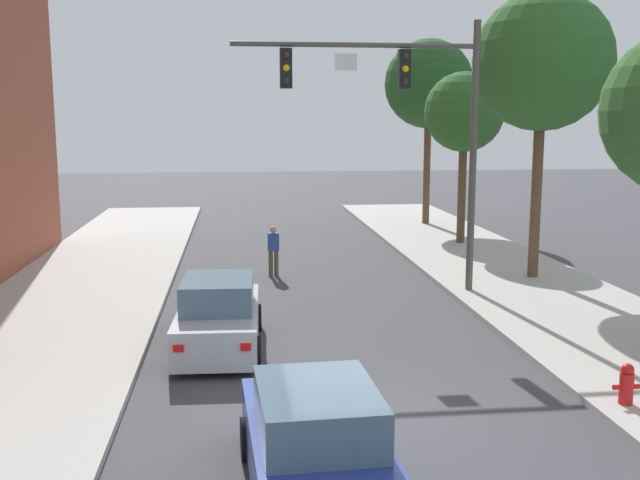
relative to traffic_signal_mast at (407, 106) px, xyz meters
name	(u,v)px	position (x,y,z in m)	size (l,w,h in m)	color
ground_plane	(363,426)	(-2.67, -8.71, -5.35)	(120.00, 120.00, 0.00)	#424247
traffic_signal_mast	(407,106)	(0.00, 0.00, 0.00)	(6.80, 0.38, 7.50)	#514C47
car_lead_silver	(219,317)	(-5.11, -4.29, -4.63)	(1.96, 4.30, 1.60)	#B7B7BC
car_following_blue	(316,449)	(-3.70, -10.99, -4.63)	(1.98, 4.31, 1.60)	navy
pedestrian_crossing_road	(273,248)	(-3.53, 3.10, -4.44)	(0.36, 0.22, 1.64)	brown
fire_hydrant	(627,384)	(1.91, -8.66, -4.85)	(0.48, 0.24, 0.72)	red
street_tree_second	(543,62)	(4.45, 1.50, 1.31)	(4.14, 4.14, 8.61)	brown
street_tree_third	(464,113)	(4.16, 7.99, -0.13)	(3.09, 3.09, 6.67)	brown
street_tree_farthest	(429,84)	(4.19, 13.51, 1.22)	(4.07, 4.07, 8.48)	brown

